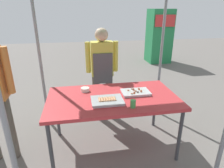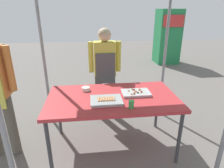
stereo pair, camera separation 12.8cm
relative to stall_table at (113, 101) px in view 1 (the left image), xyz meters
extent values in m
plane|color=#66605B|center=(0.00, 0.00, -0.70)|extent=(18.00, 18.00, 0.00)
cube|color=#C63338|center=(0.00, 0.00, 0.03)|extent=(1.60, 0.90, 0.04)
cylinder|color=#3F3F44|center=(-0.74, -0.39, -0.34)|extent=(0.04, 0.04, 0.71)
cylinder|color=#3F3F44|center=(0.74, -0.39, -0.34)|extent=(0.04, 0.04, 0.71)
cylinder|color=#3F3F44|center=(-0.74, 0.39, -0.34)|extent=(0.04, 0.04, 0.71)
cylinder|color=#3F3F44|center=(0.74, 0.39, -0.34)|extent=(0.04, 0.04, 0.71)
cylinder|color=gray|center=(-0.95, -0.80, 0.44)|extent=(0.04, 0.04, 2.28)
cylinder|color=gray|center=(-0.95, 0.80, 0.44)|extent=(0.04, 0.04, 2.28)
cylinder|color=gray|center=(0.95, 0.80, 0.44)|extent=(0.04, 0.04, 2.28)
cube|color=#ADADB2|center=(-0.09, -0.13, 0.06)|extent=(0.36, 0.27, 0.02)
cube|color=#ADADB2|center=(-0.09, -0.13, 0.08)|extent=(0.37, 0.28, 0.01)
cylinder|color=tan|center=(-0.18, -0.13, 0.09)|extent=(0.03, 0.10, 0.03)
cylinder|color=tan|center=(-0.15, -0.13, 0.09)|extent=(0.03, 0.10, 0.03)
cylinder|color=tan|center=(-0.12, -0.13, 0.09)|extent=(0.03, 0.10, 0.03)
cylinder|color=tan|center=(-0.09, -0.13, 0.09)|extent=(0.03, 0.10, 0.03)
cylinder|color=tan|center=(-0.06, -0.13, 0.09)|extent=(0.03, 0.10, 0.03)
cylinder|color=tan|center=(-0.03, -0.13, 0.09)|extent=(0.03, 0.10, 0.03)
cylinder|color=tan|center=(0.00, -0.13, 0.09)|extent=(0.03, 0.10, 0.03)
cube|color=silver|center=(0.31, 0.04, 0.06)|extent=(0.34, 0.22, 0.02)
cube|color=silver|center=(0.31, 0.04, 0.08)|extent=(0.36, 0.23, 0.01)
cylinder|color=tan|center=(0.31, -0.03, 0.08)|extent=(0.25, 0.01, 0.01)
cube|color=brown|center=(0.23, -0.03, 0.08)|extent=(0.02, 0.02, 0.02)
cube|color=brown|center=(0.27, -0.03, 0.08)|extent=(0.02, 0.02, 0.02)
cylinder|color=tan|center=(0.31, 0.01, 0.08)|extent=(0.25, 0.01, 0.01)
cube|color=brown|center=(0.37, 0.01, 0.08)|extent=(0.02, 0.02, 0.02)
cube|color=brown|center=(0.32, 0.01, 0.08)|extent=(0.02, 0.02, 0.02)
cube|color=brown|center=(0.32, 0.01, 0.08)|extent=(0.02, 0.02, 0.02)
cube|color=brown|center=(0.28, 0.01, 0.08)|extent=(0.02, 0.02, 0.02)
cylinder|color=tan|center=(0.31, 0.04, 0.08)|extent=(0.25, 0.01, 0.01)
cube|color=brown|center=(0.38, 0.04, 0.08)|extent=(0.02, 0.02, 0.02)
cube|color=brown|center=(0.31, 0.04, 0.08)|extent=(0.02, 0.02, 0.02)
cylinder|color=tan|center=(0.31, 0.08, 0.08)|extent=(0.25, 0.01, 0.01)
cube|color=brown|center=(0.29, 0.08, 0.08)|extent=(0.02, 0.02, 0.02)
cube|color=brown|center=(0.36, 0.08, 0.08)|extent=(0.02, 0.02, 0.02)
cube|color=brown|center=(0.22, 0.08, 0.08)|extent=(0.02, 0.02, 0.02)
cylinder|color=tan|center=(0.31, 0.12, 0.08)|extent=(0.25, 0.01, 0.01)
cube|color=brown|center=(0.30, 0.12, 0.08)|extent=(0.02, 0.02, 0.02)
cube|color=brown|center=(0.28, 0.12, 0.08)|extent=(0.02, 0.02, 0.02)
cube|color=brown|center=(0.37, 0.12, 0.08)|extent=(0.02, 0.02, 0.02)
cylinder|color=silver|center=(-0.33, 0.23, 0.08)|extent=(0.11, 0.11, 0.05)
cylinder|color=#3F994C|center=(0.17, -0.31, 0.10)|extent=(0.06, 0.06, 0.09)
cylinder|color=#595147|center=(-0.13, 0.85, -0.32)|extent=(0.12, 0.12, 0.76)
cylinder|color=#595147|center=(0.09, 0.85, -0.32)|extent=(0.12, 0.12, 0.76)
cube|color=#D8CC4C|center=(-0.02, 0.85, 0.33)|extent=(0.34, 0.20, 0.54)
cube|color=#4C4C51|center=(-0.02, 0.74, 0.19)|extent=(0.30, 0.02, 0.48)
cylinder|color=#D8CC4C|center=(-0.24, 0.85, 0.36)|extent=(0.08, 0.08, 0.48)
cylinder|color=#D8CC4C|center=(0.20, 0.85, 0.36)|extent=(0.08, 0.08, 0.48)
sphere|color=#D8B293|center=(-0.02, 0.85, 0.70)|extent=(0.21, 0.21, 0.21)
cylinder|color=#595147|center=(-1.26, 0.03, -0.29)|extent=(0.12, 0.12, 0.82)
cylinder|color=#CC7233|center=(-1.15, 0.03, 0.44)|extent=(0.08, 0.08, 0.52)
cube|color=#237F47|center=(2.36, 4.21, 0.18)|extent=(0.73, 0.71, 1.76)
cube|color=red|center=(2.36, 3.83, 0.71)|extent=(0.66, 0.03, 0.36)
camera|label=1|loc=(-0.38, -2.13, 1.07)|focal=30.99mm
camera|label=2|loc=(-0.26, -2.15, 1.07)|focal=30.99mm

